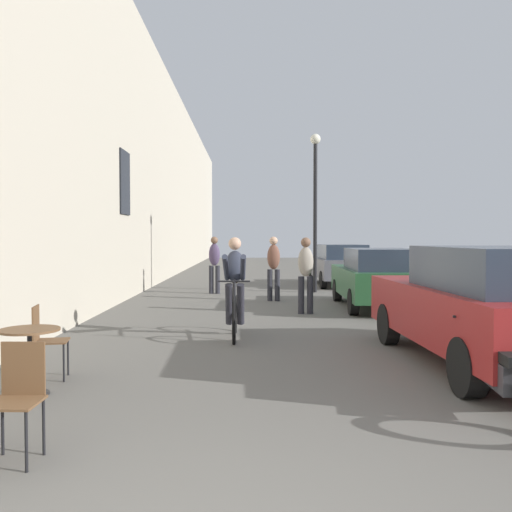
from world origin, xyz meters
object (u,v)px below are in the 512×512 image
object	(u,v)px
parked_car_second	(377,277)
parked_motorcycle	(503,372)
pedestrian_near	(306,271)
cyclist_on_bicycle	(235,290)
parked_car_third	(339,264)
parked_car_nearest	(487,305)
cafe_table_mid	(30,347)
pedestrian_far	(214,261)
cafe_chair_near_toward_street	(18,393)
cafe_chair_mid_toward_street	(45,337)
pedestrian_mid	(274,265)
street_lamp	(315,192)

from	to	relation	value
parked_car_second	parked_motorcycle	distance (m)	8.03
pedestrian_near	parked_car_second	world-z (taller)	pedestrian_near
cyclist_on_bicycle	pedestrian_near	bearing A→B (deg)	61.67
parked_car_second	parked_car_third	xyz separation A→B (m)	(0.13, 6.33, 0.01)
parked_car_nearest	parked_car_second	bearing A→B (deg)	90.27
parked_car_third	pedestrian_near	bearing A→B (deg)	-105.00
cafe_table_mid	pedestrian_far	xyz separation A→B (m)	(1.33, 10.81, 0.46)
pedestrian_far	parked_car_third	size ratio (longest dim) A/B	0.42
parked_car_second	parked_car_third	size ratio (longest dim) A/B	0.99
cafe_chair_near_toward_street	cafe_table_mid	xyz separation A→B (m)	(-0.60, 1.75, 0.00)
pedestrian_near	cafe_table_mid	bearing A→B (deg)	-119.94
cafe_chair_near_toward_street	cafe_chair_mid_toward_street	bearing A→B (deg)	105.64
cafe_table_mid	pedestrian_mid	world-z (taller)	pedestrian_mid
pedestrian_far	parked_car_nearest	xyz separation A→B (m)	(4.16, -9.59, -0.15)
cafe_table_mid	pedestrian_mid	bearing A→B (deg)	71.03
pedestrian_near	street_lamp	world-z (taller)	street_lamp
pedestrian_near	street_lamp	distance (m)	5.36
parked_motorcycle	pedestrian_near	bearing A→B (deg)	99.51
cafe_chair_near_toward_street	parked_car_second	world-z (taller)	parked_car_second
cafe_table_mid	parked_car_nearest	bearing A→B (deg)	12.49
pedestrian_far	street_lamp	world-z (taller)	street_lamp
cafe_table_mid	cafe_chair_mid_toward_street	bearing A→B (deg)	96.50
pedestrian_mid	pedestrian_far	size ratio (longest dim) A/B	1.00
pedestrian_mid	parked_car_third	xyz separation A→B (m)	(2.56, 4.77, -0.22)
pedestrian_mid	parked_car_nearest	xyz separation A→B (m)	(2.46, -7.63, -0.15)
parked_car_third	cafe_chair_mid_toward_street	bearing A→B (deg)	-113.64
parked_motorcycle	pedestrian_mid	bearing A→B (deg)	100.56
pedestrian_near	parked_motorcycle	xyz separation A→B (m)	(1.18, -7.04, -0.56)
parked_motorcycle	parked_car_second	bearing A→B (deg)	85.39
cafe_chair_mid_toward_street	parked_car_nearest	bearing A→B (deg)	5.73
parked_car_nearest	parked_car_second	xyz separation A→B (m)	(-0.03, 6.07, -0.07)
pedestrian_mid	parked_motorcycle	world-z (taller)	pedestrian_mid
cafe_chair_near_toward_street	pedestrian_near	size ratio (longest dim) A/B	0.52
cyclist_on_bicycle	parked_car_third	world-z (taller)	cyclist_on_bicycle
pedestrian_near	street_lamp	bearing A→B (deg)	80.73
cafe_chair_mid_toward_street	cafe_table_mid	bearing A→B (deg)	-83.50
cafe_table_mid	pedestrian_far	size ratio (longest dim) A/B	0.42
street_lamp	parked_motorcycle	size ratio (longest dim) A/B	2.29
cafe_chair_near_toward_street	cyclist_on_bicycle	xyz separation A→B (m)	(1.53, 5.27, 0.29)
street_lamp	parked_motorcycle	xyz separation A→B (m)	(0.39, -11.89, -2.70)
pedestrian_far	parked_car_nearest	size ratio (longest dim) A/B	0.38
pedestrian_mid	parked_car_nearest	world-z (taller)	pedestrian_mid
parked_car_nearest	pedestrian_near	bearing A→B (deg)	109.95
cafe_table_mid	pedestrian_far	distance (m)	10.90
parked_car_second	pedestrian_far	bearing A→B (deg)	139.59
parked_car_third	parked_car_second	bearing A→B (deg)	-91.17
parked_car_second	street_lamp	bearing A→B (deg)	104.89
cafe_chair_near_toward_street	cafe_table_mid	world-z (taller)	cafe_chair_near_toward_street
cafe_chair_near_toward_street	parked_car_nearest	size ratio (longest dim) A/B	0.20
cafe_chair_mid_toward_street	pedestrian_far	world-z (taller)	pedestrian_far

